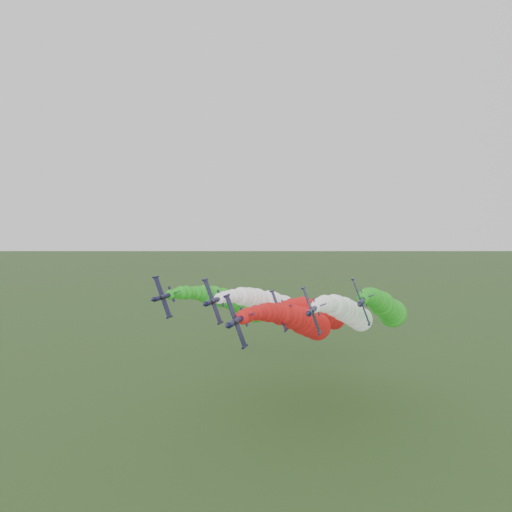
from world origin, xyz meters
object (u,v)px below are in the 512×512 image
(jet_inner_left, at_px, (275,306))
(jet_inner_right, at_px, (348,312))
(jet_lead, at_px, (300,321))
(jet_outer_right, at_px, (384,306))
(jet_trail, at_px, (322,313))
(jet_outer_left, at_px, (238,303))

(jet_inner_left, xyz_separation_m, jet_inner_right, (20.69, 0.85, -1.07))
(jet_lead, distance_m, jet_inner_left, 15.64)
(jet_inner_left, distance_m, jet_outer_right, 30.92)
(jet_lead, xyz_separation_m, jet_inner_right, (10.79, 12.86, 0.54))
(jet_lead, bearing_deg, jet_outer_right, 41.79)
(jet_trail, bearing_deg, jet_lead, -92.70)
(jet_lead, relative_size, jet_outer_left, 0.99)
(jet_lead, xyz_separation_m, jet_outer_right, (20.39, 18.22, 1.76))
(jet_inner_right, xyz_separation_m, jet_outer_right, (9.60, 5.36, 1.21))
(jet_lead, relative_size, jet_inner_right, 1.00)
(jet_outer_left, height_order, jet_outer_right, jet_outer_right)
(jet_inner_left, relative_size, jet_trail, 1.00)
(jet_outer_left, distance_m, jet_outer_right, 43.95)
(jet_inner_right, bearing_deg, jet_outer_right, 29.19)
(jet_inner_left, bearing_deg, jet_outer_left, 152.12)
(jet_inner_left, bearing_deg, jet_trail, 53.83)
(jet_lead, height_order, jet_inner_left, jet_inner_left)
(jet_inner_left, height_order, jet_outer_left, jet_inner_left)
(jet_outer_left, xyz_separation_m, jet_trail, (24.82, 8.09, -3.11))
(jet_outer_left, bearing_deg, jet_inner_right, -10.49)
(jet_outer_right, bearing_deg, jet_trail, 154.56)
(jet_lead, relative_size, jet_inner_left, 1.00)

